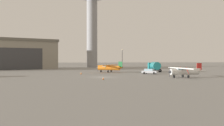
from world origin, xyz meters
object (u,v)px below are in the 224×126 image
Objects in this scene: car_silver at (150,71)px; light_post_north at (122,57)px; traffic_cone_near_right at (81,73)px; control_tower at (92,17)px; airplane_white at (185,71)px; airplane_orange at (109,67)px; truck_fuel_tanker_teal at (154,66)px; traffic_cone_near_left at (103,78)px.

light_post_north reaches higher than car_silver.
light_post_north is 11.18× the size of traffic_cone_near_right.
traffic_cone_near_right is at bearing -112.03° from light_post_north.
control_tower is 57.94× the size of traffic_cone_near_right.
airplane_orange reaches higher than airplane_white.
airplane_white is 1.63× the size of truck_fuel_tanker_teal.
light_post_north is 13.77× the size of traffic_cone_near_left.
light_post_north reaches higher than traffic_cone_near_right.
airplane_orange is at bearing -85.81° from control_tower.
traffic_cone_near_right is (-8.11, -9.12, -1.13)m from airplane_orange.
airplane_white is (17.38, -70.91, -21.24)m from control_tower.
control_tower is 3.98× the size of airplane_orange.
light_post_north reaches higher than airplane_white.
traffic_cone_near_right is (-4.38, 18.29, 0.07)m from traffic_cone_near_left.
car_silver is 22.18m from traffic_cone_near_left.
truck_fuel_tanker_teal is (17.05, -46.15, -20.99)m from control_tower.
control_tower is 71.35× the size of traffic_cone_near_left.
light_post_north is at bearing 9.67° from truck_fuel_tanker_teal.
airplane_orange is (3.44, -46.98, -21.22)m from control_tower.
car_silver is 41.08m from light_post_north.
traffic_cone_near_left is (-13.41, -17.65, -0.46)m from car_silver.
control_tower is 53.49m from truck_fuel_tanker_teal.
airplane_white is at bearing -84.01° from light_post_north.
traffic_cone_near_left is (-0.29, -74.39, -22.42)m from control_tower.
airplane_white is 55.44m from light_post_north.
light_post_north is at bearing -94.10° from airplane_white.
airplane_white is at bearing 11.12° from traffic_cone_near_left.
airplane_orange is at bearing 48.35° from traffic_cone_near_right.
car_silver is at bearing 159.08° from truck_fuel_tanker_teal.
car_silver is 7.77× the size of traffic_cone_near_left.
control_tower reaches higher than light_post_north.
light_post_north is at bearing 78.51° from traffic_cone_near_left.
airplane_white is 18.67× the size of traffic_cone_near_left.
control_tower reaches higher than car_silver.
traffic_cone_near_right is at bearing -94.76° from control_tower.
traffic_cone_near_right is (-21.72, -9.95, -1.36)m from truck_fuel_tanker_teal.
airplane_orange reaches higher than truck_fuel_tanker_teal.
truck_fuel_tanker_teal is at bearing 58.44° from traffic_cone_near_left.
traffic_cone_near_right is at bearing 114.08° from truck_fuel_tanker_teal.
airplane_orange is 13.76m from car_silver.
control_tower is 9.18× the size of car_silver.
light_post_north is (-5.45, 30.28, 3.00)m from truck_fuel_tanker_teal.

